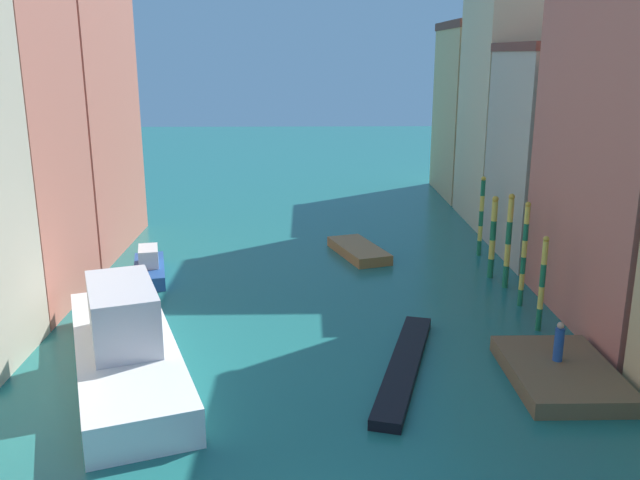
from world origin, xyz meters
The scene contains 16 objects.
ground_plane centered at (0.00, 24.50, 0.00)m, with size 154.00×154.00×0.00m, color #1E6B66.
building_left_3 centered at (-15.55, 27.58, 8.64)m, with size 8.11×11.43×17.26m.
building_right_2 centered at (15.55, 25.54, 6.29)m, with size 8.11×8.60×12.57m.
building_right_3 centered at (15.55, 34.34, 10.86)m, with size 8.11×8.83×21.71m.
building_right_4 centered at (15.55, 44.11, 7.27)m, with size 8.11×10.13×14.52m.
waterfront_dock centered at (9.36, 8.90, 0.31)m, with size 3.84×5.67×0.63m.
person_on_dock centered at (9.36, 9.36, 1.35)m, with size 0.36×0.36×1.56m.
mooring_pole_0 centered at (10.14, 13.73, 2.22)m, with size 0.27×0.27×4.36m.
mooring_pole_1 centered at (10.27, 16.80, 2.65)m, with size 0.27×0.27×5.21m.
mooring_pole_2 centered at (10.30, 19.46, 2.58)m, with size 0.32×0.32×5.05m.
mooring_pole_3 centered at (9.95, 21.13, 2.35)m, with size 0.35×0.35×4.59m.
mooring_pole_4 centered at (10.38, 25.35, 2.50)m, with size 0.29×0.29×4.90m.
vaporetto_white centered at (-7.16, 9.88, 1.19)m, with size 7.57×12.86×3.62m.
gondola_black centered at (3.59, 9.89, 0.20)m, with size 3.65×9.28×0.40m.
motorboat_0 centered at (-8.86, 21.49, 0.58)m, with size 2.66×5.26×1.72m.
motorboat_1 centered at (3.01, 25.52, 0.30)m, with size 3.71×5.69×0.60m.
Camera 1 is at (-0.21, -14.01, 11.93)m, focal length 37.84 mm.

